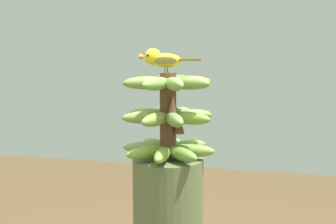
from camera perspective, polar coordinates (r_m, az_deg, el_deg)
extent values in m
cylinder|color=brown|center=(1.39, 0.00, -0.59)|extent=(0.05, 0.05, 0.29)
ellipsoid|color=#709B3F|center=(1.46, 2.59, -4.71)|extent=(0.14, 0.14, 0.04)
ellipsoid|color=#749B41|center=(1.49, 0.62, -4.43)|extent=(0.05, 0.16, 0.04)
ellipsoid|color=#7D9749|center=(1.48, -1.67, -4.52)|extent=(0.14, 0.14, 0.04)
ellipsoid|color=olive|center=(1.43, -3.09, -4.95)|extent=(0.16, 0.05, 0.04)
ellipsoid|color=olive|center=(1.37, -2.75, -5.50)|extent=(0.14, 0.14, 0.04)
ellipsoid|color=olive|center=(1.34, -0.69, -5.84)|extent=(0.05, 0.16, 0.04)
ellipsoid|color=olive|center=(1.35, 1.84, -5.73)|extent=(0.14, 0.14, 0.04)
ellipsoid|color=#789A46|center=(1.40, 3.16, -5.24)|extent=(0.16, 0.05, 0.04)
ellipsoid|color=olive|center=(1.46, -0.75, -0.16)|extent=(0.11, 0.16, 0.04)
ellipsoid|color=#6D9D41|center=(1.43, -2.59, -0.36)|extent=(0.16, 0.09, 0.04)
ellipsoid|color=#7B9947|center=(1.38, -3.02, -0.70)|extent=(0.16, 0.11, 0.04)
ellipsoid|color=olive|center=(1.33, -1.63, -1.00)|extent=(0.09, 0.16, 0.04)
ellipsoid|color=#6E8F4C|center=(1.32, 0.83, -1.05)|extent=(0.11, 0.16, 0.04)
ellipsoid|color=olive|center=(1.36, 2.74, -0.82)|extent=(0.16, 0.09, 0.04)
ellipsoid|color=#789D47|center=(1.41, 2.94, -0.47)|extent=(0.16, 0.11, 0.04)
ellipsoid|color=#75A247|center=(1.46, 1.48, -0.21)|extent=(0.09, 0.16, 0.04)
ellipsoid|color=#769F40|center=(1.44, 1.41, 4.20)|extent=(0.09, 0.16, 0.04)
ellipsoid|color=#6D9745|center=(1.45, -0.74, 4.22)|extent=(0.11, 0.16, 0.04)
ellipsoid|color=#6DA03E|center=(1.42, -2.51, 4.13)|extent=(0.16, 0.09, 0.04)
ellipsoid|color=olive|center=(1.36, -2.90, 3.98)|extent=(0.16, 0.11, 0.04)
ellipsoid|color=#6C9F47|center=(1.32, -1.55, 3.85)|extent=(0.09, 0.16, 0.04)
ellipsoid|color=#76984C|center=(1.31, 0.82, 3.83)|extent=(0.11, 0.16, 0.04)
ellipsoid|color=olive|center=(1.35, 2.64, 3.93)|extent=(0.16, 0.09, 0.04)
ellipsoid|color=olive|center=(1.40, 2.83, 4.08)|extent=(0.16, 0.11, 0.04)
cone|color=brown|center=(1.37, 1.52, -1.70)|extent=(0.04, 0.04, 0.06)
cone|color=brown|center=(1.35, 0.66, 1.17)|extent=(0.04, 0.04, 0.06)
cylinder|color=#C68933|center=(1.41, -0.08, 5.76)|extent=(0.01, 0.01, 0.02)
cylinder|color=#C68933|center=(1.39, -0.47, 5.72)|extent=(0.01, 0.01, 0.02)
ellipsoid|color=yellow|center=(1.40, -0.28, 7.04)|extent=(0.11, 0.06, 0.05)
ellipsoid|color=olive|center=(1.42, 0.24, 7.06)|extent=(0.08, 0.02, 0.03)
ellipsoid|color=olive|center=(1.38, -0.40, 7.03)|extent=(0.08, 0.02, 0.03)
cube|color=olive|center=(1.37, 3.12, 7.11)|extent=(0.08, 0.03, 0.01)
sphere|color=yellow|center=(1.42, -2.08, 7.51)|extent=(0.06, 0.06, 0.06)
sphere|color=black|center=(1.40, -2.68, 7.68)|extent=(0.01, 0.01, 0.01)
cone|color=orange|center=(1.43, -3.37, 7.51)|extent=(0.03, 0.02, 0.02)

